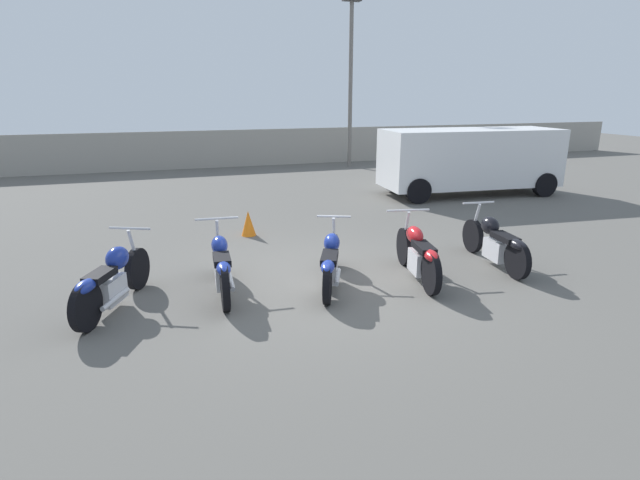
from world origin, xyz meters
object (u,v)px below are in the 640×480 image
Objects in this scene: motorcycle_slot_0 at (112,280)px; motorcycle_slot_3 at (418,254)px; motorcycle_slot_2 at (331,261)px; motorcycle_slot_4 at (496,242)px; traffic_cone_near at (248,223)px; light_pole_left at (351,67)px; parked_van at (470,158)px; motorcycle_slot_1 at (222,266)px.

motorcycle_slot_0 is 4.64m from motorcycle_slot_3.
motorcycle_slot_2 is 0.98× the size of motorcycle_slot_3.
motorcycle_slot_4 is 3.92× the size of traffic_cone_near.
light_pole_left is 3.27× the size of motorcycle_slot_2.
motorcycle_slot_3 is at bearing -35.63° from parked_van.
motorcycle_slot_1 is 3.20m from traffic_cone_near.
motorcycle_slot_4 is (3.07, -0.00, 0.02)m from motorcycle_slot_2.
motorcycle_slot_2 is 3.07m from motorcycle_slot_4.
motorcycle_slot_1 reaches higher than traffic_cone_near.
motorcycle_slot_0 is 0.96× the size of motorcycle_slot_3.
motorcycle_slot_4 is (4.73, -0.23, -0.01)m from motorcycle_slot_1.
traffic_cone_near is at bearing 132.49° from motorcycle_slot_3.
motorcycle_slot_4 is at bearing 23.54° from motorcycle_slot_2.
motorcycle_slot_1 is at bearing -107.72° from traffic_cone_near.
parked_van is at bearing 54.60° from motorcycle_slot_0.
motorcycle_slot_3 is at bearing -106.85° from light_pole_left.
motorcycle_slot_0 is 11.10m from parked_van.
motorcycle_slot_0 reaches higher than motorcycle_slot_2.
motorcycle_slot_0 is at bearing -55.34° from parked_van.
traffic_cone_near is at bearing 76.05° from motorcycle_slot_0.
light_pole_left is 3.08× the size of motorcycle_slot_4.
parked_van is (9.59, 5.54, 0.65)m from motorcycle_slot_0.
motorcycle_slot_2 is 0.37× the size of parked_van.
light_pole_left is 12.08× the size of traffic_cone_near.
motorcycle_slot_2 is at bearing -3.78° from motorcycle_slot_1.
light_pole_left is 14.36m from motorcycle_slot_1.
motorcycle_slot_2 is 8.58m from parked_van.
parked_van reaches higher than traffic_cone_near.
light_pole_left is 3.34× the size of motorcycle_slot_0.
motorcycle_slot_1 is (-6.89, -12.11, -3.47)m from light_pole_left.
motorcycle_slot_0 is at bearing -172.63° from motorcycle_slot_1.
motorcycle_slot_0 is at bearing -124.61° from light_pole_left.
parked_van is 7.53m from traffic_cone_near.
light_pole_left is 13.00m from motorcycle_slot_4.
traffic_cone_near is (2.50, 3.14, -0.16)m from motorcycle_slot_0.
parked_van is (1.17, -6.66, -2.82)m from light_pole_left.
motorcycle_slot_0 reaches higher than motorcycle_slot_4.
parked_van reaches higher than motorcycle_slot_4.
parked_van is (8.06, 5.45, 0.65)m from motorcycle_slot_1.
parked_van reaches higher than motorcycle_slot_3.
motorcycle_slot_0 is 0.36× the size of parked_van.
motorcycle_slot_1 is at bearing 28.07° from motorcycle_slot_0.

